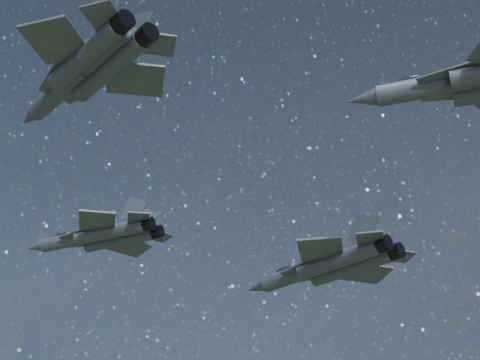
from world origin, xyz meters
The scene contains 3 objects.
jet_lead centered at (-16.97, 6.20, 150.83)m, with size 15.83×10.65×3.99m.
jet_left centered at (0.75, 19.82, 147.29)m, with size 18.36×13.06×4.68m.
jet_right centered at (3.05, -13.04, 149.89)m, with size 16.42×11.37×4.12m.
Camera 1 is at (38.91, -39.70, 115.21)m, focal length 60.00 mm.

